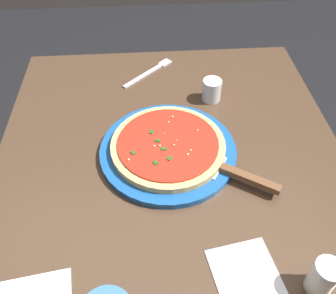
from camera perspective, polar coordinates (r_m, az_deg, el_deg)
name	(u,v)px	position (r m, az deg, el deg)	size (l,w,h in m)	color
ground_plane	(170,291)	(1.49, 0.30, -22.11)	(5.00, 5.00, 0.00)	black
restaurant_table	(171,197)	(0.94, 0.45, -8.11)	(0.90, 0.80, 0.78)	black
serving_plate	(168,151)	(0.82, 0.00, -0.58)	(0.31, 0.31, 0.02)	#195199
pizza	(168,145)	(0.80, 0.00, 0.27)	(0.26, 0.26, 0.02)	#DBB26B
pizza_server	(232,172)	(0.77, 10.24, -3.98)	(0.16, 0.21, 0.01)	silver
cup_small_sauce	(212,90)	(0.96, 7.02, 9.06)	(0.05, 0.05, 0.06)	silver
napkin_loose_left	(247,278)	(0.67, 12.64, -19.88)	(0.13, 0.11, 0.00)	white
fork	(150,72)	(1.07, -2.84, 12.02)	(0.14, 0.15, 0.00)	silver
parmesan_shaker	(323,277)	(0.67, 23.66, -18.64)	(0.05, 0.05, 0.07)	silver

